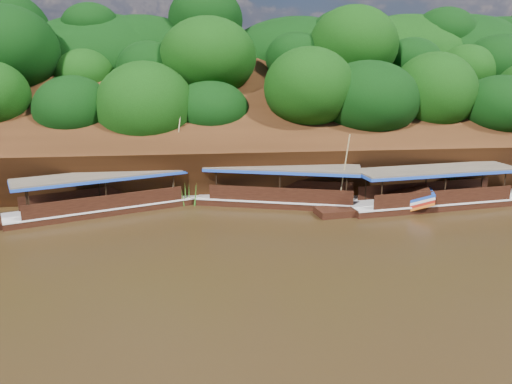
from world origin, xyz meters
TOP-DOWN VIEW (x-y plane):
  - ground at (0.00, 0.00)m, footprint 160.00×160.00m
  - riverbank at (-0.01, 22.73)m, footprint 120.00×30.06m
  - boat_0 at (11.48, 6.83)m, footprint 16.70×4.50m
  - boat_1 at (1.21, 7.90)m, footprint 15.73×6.56m
  - boat_2 at (-10.66, 8.55)m, footprint 15.89×8.01m
  - reeds at (-3.67, 9.45)m, footprint 48.23×2.22m

SIDE VIEW (x-z plane):
  - ground at x=0.00m, z-range 0.00..0.00m
  - boat_2 at x=-10.66m, z-range -2.66..3.82m
  - boat_0 at x=11.48m, z-range -3.25..4.46m
  - boat_1 at x=1.21m, z-range -2.19..3.42m
  - reeds at x=-3.67m, z-range -0.14..1.92m
  - riverbank at x=-0.01m, z-range -7.81..11.59m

